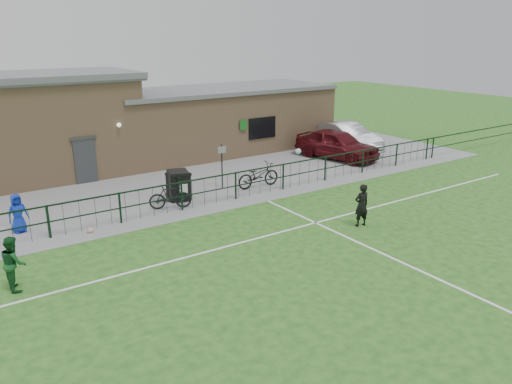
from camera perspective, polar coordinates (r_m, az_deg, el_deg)
ground at (r=14.79m, az=11.09°, el=-9.72°), size 90.00×90.00×0.00m
paving_strip at (r=25.42m, az=-10.81°, el=2.05°), size 34.00×13.00×0.02m
pitch_line_touch at (r=20.53m, az=-4.39°, el=-1.48°), size 28.00×0.10×0.01m
pitch_line_mid at (r=17.53m, az=1.84°, el=-4.86°), size 28.00×0.10×0.01m
pitch_line_perp at (r=16.15m, az=16.18°, el=-7.65°), size 0.10×16.00×0.01m
perimeter_fence at (r=20.51m, az=-4.71°, el=0.25°), size 28.00×0.10×1.20m
wheelie_bin_left at (r=21.20m, az=-8.83°, el=0.56°), size 0.87×0.95×1.07m
wheelie_bin_right at (r=21.16m, az=-8.88°, el=0.65°), size 0.97×1.05×1.17m
sign_post at (r=22.52m, az=-3.91°, el=2.97°), size 0.08×0.08×2.00m
car_maroon at (r=28.23m, az=9.23°, el=5.43°), size 3.00×5.14×1.64m
car_silver at (r=30.43m, az=10.27°, el=6.24°), size 2.03×5.05×1.63m
bicycle_d at (r=20.14m, az=-9.78°, el=-0.50°), size 1.74×1.04×1.01m
bicycle_e at (r=22.63m, az=0.26°, el=1.91°), size 2.13×0.79×1.11m
spectator_child at (r=19.33m, az=-25.59°, el=-2.21°), size 0.76×0.58×1.41m
goalkeeper_kick at (r=18.45m, az=11.75°, el=-1.30°), size 1.20×3.08×2.48m
outfield_player at (r=15.21m, az=-25.98°, el=-7.29°), size 0.60×0.76×1.53m
ball_ground at (r=18.56m, az=-18.44°, el=-4.18°), size 0.21×0.21×0.21m
clubhouse at (r=27.38m, az=-15.34°, el=7.60°), size 24.25×5.40×4.96m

